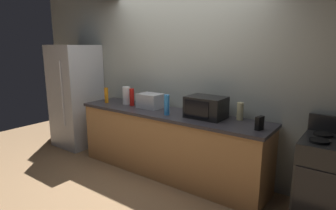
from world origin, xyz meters
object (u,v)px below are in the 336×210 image
(toaster_oven, at_px, (150,101))
(stove_range, at_px, (331,183))
(bottle_spray_cleaner, at_px, (167,105))
(bottle_olive_oil, at_px, (127,94))
(bottle_hot_sauce, at_px, (132,97))
(paper_towel_roll, at_px, (126,95))
(refrigerator, at_px, (76,96))
(microwave, at_px, (206,107))
(bottle_dish_soap, at_px, (106,95))
(cordless_phone, at_px, (260,123))
(bottle_hand_soap, at_px, (240,111))

(toaster_oven, bearing_deg, stove_range, -1.46)
(toaster_oven, bearing_deg, bottle_spray_cleaner, -23.39)
(bottle_olive_oil, height_order, bottle_hot_sauce, bottle_hot_sauce)
(toaster_oven, distance_m, paper_towel_roll, 0.48)
(toaster_oven, bearing_deg, paper_towel_roll, -178.79)
(refrigerator, distance_m, microwave, 2.61)
(bottle_dish_soap, bearing_deg, bottle_hot_sauce, 9.23)
(cordless_phone, height_order, bottle_spray_cleaner, bottle_spray_cleaner)
(bottle_dish_soap, height_order, bottle_spray_cleaner, bottle_spray_cleaner)
(toaster_oven, bearing_deg, bottle_olive_oil, 165.20)
(stove_range, distance_m, bottle_hand_soap, 1.20)
(bottle_hot_sauce, bearing_deg, bottle_olive_oil, 146.23)
(microwave, height_order, bottle_dish_soap, microwave)
(bottle_spray_cleaner, bearing_deg, paper_towel_roll, 168.83)
(cordless_phone, relative_size, bottle_hand_soap, 0.70)
(paper_towel_roll, xyz_separation_m, bottle_spray_cleaner, (0.92, -0.18, -0.00))
(bottle_spray_cleaner, bearing_deg, cordless_phone, 3.18)
(cordless_phone, bearing_deg, bottle_hand_soap, 152.89)
(cordless_phone, height_order, bottle_dish_soap, bottle_dish_soap)
(paper_towel_roll, distance_m, cordless_phone, 2.12)
(toaster_oven, xyz_separation_m, bottle_dish_soap, (-0.80, -0.12, 0.02))
(cordless_phone, bearing_deg, microwave, -177.19)
(refrigerator, relative_size, bottle_dish_soap, 7.48)
(toaster_oven, xyz_separation_m, paper_towel_roll, (-0.47, -0.01, 0.03))
(stove_range, relative_size, bottle_hot_sauce, 4.14)
(bottle_hand_soap, relative_size, bottle_dish_soap, 0.89)
(microwave, bearing_deg, bottle_spray_cleaner, -159.65)
(toaster_oven, height_order, bottle_spray_cleaner, bottle_spray_cleaner)
(bottle_olive_oil, bearing_deg, microwave, -6.66)
(refrigerator, xyz_separation_m, bottle_olive_oil, (1.04, 0.23, 0.12))
(stove_range, bearing_deg, bottle_hot_sauce, 179.71)
(microwave, xyz_separation_m, bottle_olive_oil, (-1.57, 0.18, -0.02))
(cordless_phone, distance_m, bottle_olive_oil, 2.31)
(cordless_phone, xyz_separation_m, bottle_spray_cleaner, (-1.20, -0.07, 0.06))
(toaster_oven, xyz_separation_m, bottle_hand_soap, (1.31, 0.14, 0.00))
(microwave, relative_size, cordless_phone, 3.20)
(refrigerator, distance_m, cordless_phone, 3.33)
(cordless_phone, bearing_deg, refrigerator, -169.47)
(toaster_oven, height_order, bottle_dish_soap, bottle_dish_soap)
(refrigerator, xyz_separation_m, toaster_oven, (1.69, 0.06, 0.10))
(microwave, distance_m, bottle_spray_cleaner, 0.51)
(refrigerator, height_order, paper_towel_roll, refrigerator)
(bottle_spray_cleaner, bearing_deg, bottle_hand_soap, 20.87)
(microwave, bearing_deg, bottle_dish_soap, -176.28)
(bottle_hand_soap, xyz_separation_m, bottle_olive_oil, (-1.96, 0.03, 0.01))
(bottle_dish_soap, relative_size, bottle_hot_sauce, 0.92)
(microwave, xyz_separation_m, bottle_hand_soap, (0.39, 0.15, -0.03))
(bottle_dish_soap, xyz_separation_m, bottle_spray_cleaner, (1.24, -0.07, 0.01))
(bottle_dish_soap, relative_size, bottle_olive_oil, 1.04)
(bottle_hot_sauce, bearing_deg, stove_range, -0.29)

